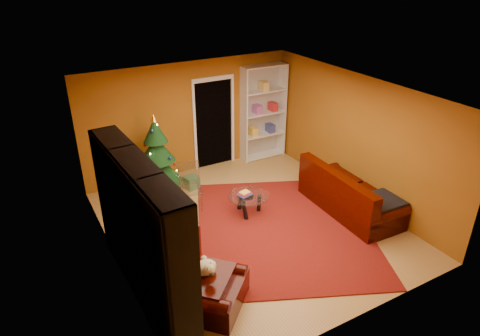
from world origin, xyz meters
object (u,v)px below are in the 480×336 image
dog (205,267)px  coffee_table (248,204)px  acrylic_chair (191,190)px  sofa (351,190)px  gift_box_teal (136,188)px  media_unit (141,230)px  white_bookshelf (263,113)px  rug (283,228)px  gift_box_green (192,182)px  gift_box_red (168,183)px  christmas_tree (157,155)px  armchair (208,282)px

dog → coffee_table: 2.55m
acrylic_chair → sofa: bearing=-15.7°
gift_box_teal → acrylic_chair: size_ratio=0.35×
acrylic_chair → media_unit: bearing=-115.0°
white_bookshelf → rug: bearing=-113.8°
gift_box_teal → media_unit: bearing=-103.6°
gift_box_teal → rug: bearing=-52.4°
rug → gift_box_green: (-0.87, 2.32, 0.13)m
gift_box_teal → acrylic_chair: 1.41m
gift_box_red → acrylic_chair: bearing=-86.3°
coffee_table → gift_box_green: bearing=110.3°
christmas_tree → coffee_table: size_ratio=2.16×
acrylic_chair → white_bookshelf: bearing=43.9°
gift_box_green → acrylic_chair: acrylic_chair is taller
sofa → coffee_table: sofa is taller
gift_box_teal → coffee_table: size_ratio=0.38×
gift_box_red → christmas_tree: bearing=-161.4°
acrylic_chair → rug: bearing=-36.6°
white_bookshelf → acrylic_chair: size_ratio=2.73×
gift_box_green → christmas_tree: bearing=158.7°
christmas_tree → coffee_table: christmas_tree is taller
rug → dog: bearing=-154.3°
gift_box_red → sofa: 3.96m
rug → white_bookshelf: white_bookshelf is taller
media_unit → sofa: media_unit is taller
gift_box_green → rug: bearing=-69.5°
christmas_tree → white_bookshelf: white_bookshelf is taller
armchair → white_bookshelf: bearing=5.9°
rug → christmas_tree: 3.10m
gift_box_green → dog: dog is taller
white_bookshelf → armchair: white_bookshelf is taller
sofa → dog: bearing=106.1°
sofa → coffee_table: bearing=66.3°
acrylic_chair → gift_box_green: bearing=80.7°
rug → coffee_table: 0.88m
dog → coffee_table: bearing=1.9°
rug → gift_box_teal: bearing=127.6°
rug → acrylic_chair: 1.99m
media_unit → coffee_table: bearing=22.3°
sofa → coffee_table: size_ratio=2.65×
sofa → acrylic_chair: sofa is taller
christmas_tree → sofa: bearing=-41.1°
gift_box_green → dog: size_ratio=0.70×
rug → coffee_table: coffee_table is taller
sofa → coffee_table: (-1.85, 0.89, -0.25)m
rug → media_unit: size_ratio=1.28×
armchair → acrylic_chair: 2.71m
armchair → media_unit: bearing=89.9°
christmas_tree → gift_box_red: (0.22, 0.07, -0.76)m
christmas_tree → gift_box_green: christmas_tree is taller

